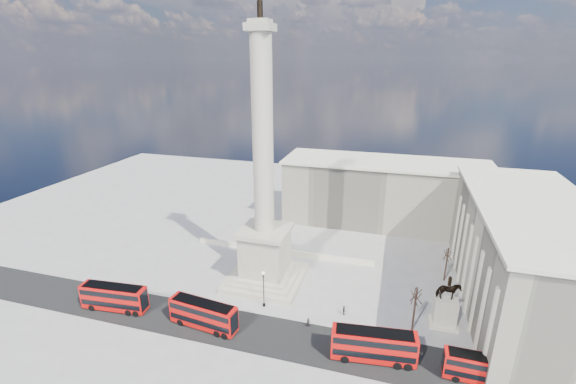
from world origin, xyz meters
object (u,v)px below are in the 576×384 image
at_px(red_bus_c, 374,345).
at_px(victorian_lamp, 264,286).
at_px(equestrian_statue, 446,308).
at_px(pedestrian_standing, 405,337).
at_px(nelsons_column, 264,218).
at_px(red_bus_a, 115,297).
at_px(pedestrian_crossing, 344,310).
at_px(red_bus_b, 204,314).
at_px(pedestrian_walking, 308,323).
at_px(red_bus_d, 484,369).

height_order(red_bus_c, victorian_lamp, victorian_lamp).
xyz_separation_m(equestrian_statue, pedestrian_standing, (-5.99, -5.77, -2.34)).
bearing_deg(nelsons_column, victorian_lamp, -72.70).
distance_m(red_bus_a, pedestrian_crossing, 38.93).
height_order(nelsons_column, red_bus_b, nelsons_column).
relative_size(equestrian_statue, pedestrian_walking, 5.33).
height_order(red_bus_b, red_bus_d, red_bus_b).
xyz_separation_m(red_bus_d, victorian_lamp, (-33.37, 7.62, 1.91)).
distance_m(red_bus_d, victorian_lamp, 34.28).
bearing_deg(pedestrian_walking, pedestrian_standing, 9.05).
xyz_separation_m(red_bus_c, pedestrian_crossing, (-5.53, 9.10, -1.66)).
xyz_separation_m(nelsons_column, red_bus_c, (21.73, -15.74, -10.40)).
height_order(red_bus_a, red_bus_d, red_bus_a).
relative_size(red_bus_d, pedestrian_walking, 5.84).
bearing_deg(red_bus_c, pedestrian_standing, 43.32).
xyz_separation_m(red_bus_d, pedestrian_walking, (-24.69, 4.29, -1.26)).
height_order(equestrian_statue, pedestrian_crossing, equestrian_statue).
xyz_separation_m(victorian_lamp, pedestrian_crossing, (13.66, 1.53, -3.16)).
xyz_separation_m(red_bus_a, red_bus_b, (16.81, 0.01, 0.00)).
bearing_deg(red_bus_d, red_bus_c, -179.64).
xyz_separation_m(red_bus_b, victorian_lamp, (7.28, 7.85, 1.61)).
bearing_deg(equestrian_statue, pedestrian_walking, -162.34).
relative_size(red_bus_d, pedestrian_crossing, 5.81).
relative_size(equestrian_statue, pedestrian_crossing, 5.30).
height_order(equestrian_statue, pedestrian_standing, equestrian_statue).
bearing_deg(red_bus_b, nelsons_column, 80.26).
bearing_deg(pedestrian_crossing, red_bus_c, -165.93).
bearing_deg(red_bus_c, equestrian_statue, 40.05).
relative_size(nelsons_column, pedestrian_crossing, 29.16).
height_order(nelsons_column, victorian_lamp, nelsons_column).
distance_m(pedestrian_walking, pedestrian_standing, 14.84).
relative_size(victorian_lamp, pedestrian_walking, 4.02).
xyz_separation_m(red_bus_b, red_bus_c, (26.46, 0.28, 0.11)).
bearing_deg(red_bus_d, nelsons_column, 156.83).
bearing_deg(pedestrian_standing, red_bus_a, -4.13).
xyz_separation_m(red_bus_b, equestrian_statue, (36.76, 11.15, 0.78)).
xyz_separation_m(red_bus_d, pedestrian_standing, (-9.88, 5.14, -1.26)).
relative_size(nelsons_column, pedestrian_standing, 29.41).
xyz_separation_m(nelsons_column, victorian_lamp, (2.55, -8.17, -8.90)).
height_order(red_bus_d, pedestrian_standing, red_bus_d).
distance_m(nelsons_column, equestrian_statue, 33.82).
distance_m(red_bus_a, equestrian_statue, 54.73).
distance_m(red_bus_c, pedestrian_crossing, 10.78).
distance_m(victorian_lamp, pedestrian_walking, 9.82).
height_order(red_bus_a, victorian_lamp, victorian_lamp).
distance_m(nelsons_column, red_bus_c, 28.78).
distance_m(red_bus_b, equestrian_statue, 38.42).
height_order(nelsons_column, equestrian_statue, nelsons_column).
bearing_deg(red_bus_a, red_bus_d, -4.75).
relative_size(red_bus_d, victorian_lamp, 1.45).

